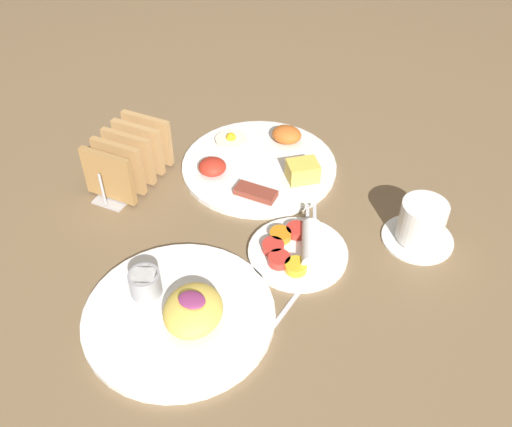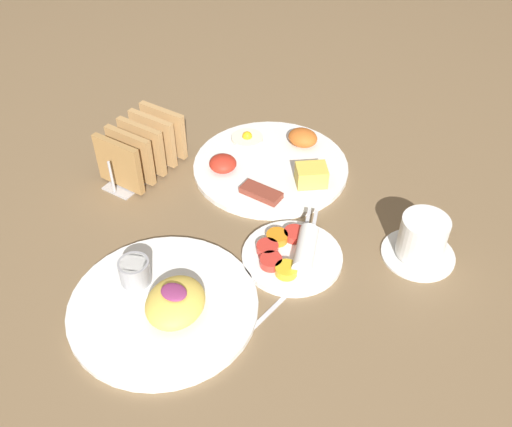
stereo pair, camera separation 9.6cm
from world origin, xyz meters
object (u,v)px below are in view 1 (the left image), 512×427
plate_breakfast (261,163)px  toast_rack (129,158)px  plate_condiments (298,250)px  plate_foreground (180,311)px  coffee_cup (421,224)px

plate_breakfast → toast_rack: bearing=-146.8°
plate_condiments → toast_rack: 0.36m
plate_foreground → toast_rack: size_ratio=1.58×
coffee_cup → plate_foreground: bearing=-132.6°
plate_breakfast → coffee_cup: 0.33m
plate_condiments → plate_breakfast: bearing=128.8°
plate_breakfast → toast_rack: size_ratio=1.66×
plate_condiments → coffee_cup: coffee_cup is taller
toast_rack → plate_condiments: bearing=-8.8°
plate_condiments → toast_rack: (-0.36, 0.06, 0.04)m
plate_breakfast → toast_rack: (-0.21, -0.13, 0.04)m
toast_rack → coffee_cup: bearing=6.7°
plate_foreground → toast_rack: toast_rack is taller
plate_condiments → plate_foreground: (-0.11, -0.19, 0.00)m
plate_breakfast → toast_rack: toast_rack is taller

